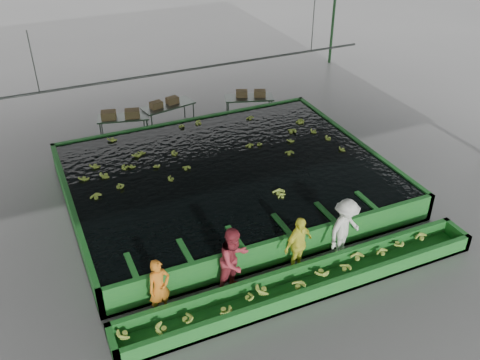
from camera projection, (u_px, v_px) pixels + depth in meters
name	position (u px, v px, depth m)	size (l,w,h in m)	color
ground	(247.00, 215.00, 16.49)	(80.00, 80.00, 0.00)	slate
shed_roof	(248.00, 59.00, 13.83)	(20.00, 22.00, 0.04)	gray
shed_posts	(247.00, 144.00, 15.16)	(20.00, 22.00, 5.00)	#214E25
flotation_tank	(228.00, 179.00, 17.41)	(10.00, 8.00, 0.90)	#227427
tank_water	(227.00, 169.00, 17.20)	(9.70, 7.70, 0.00)	black
sorting_trough	(306.00, 283.00, 13.57)	(10.00, 1.00, 0.50)	#227427
cableway_rail	(188.00, 70.00, 18.76)	(0.08, 0.08, 14.00)	#59605B
rail_hanger_left	(33.00, 62.00, 16.50)	(0.04, 0.04, 2.00)	#59605B
rail_hanger_right	(313.00, 25.00, 19.96)	(0.04, 0.04, 2.00)	#59605B
worker_a	(159.00, 288.00, 12.67)	(0.57, 0.38, 1.57)	orange
worker_b	(234.00, 260.00, 13.25)	(0.92, 0.72, 1.89)	#A92F3B
worker_c	(298.00, 245.00, 13.94)	(0.99, 0.41, 1.68)	#FFFE44
worker_d	(345.00, 229.00, 14.40)	(1.18, 0.68, 1.82)	white
packing_table_left	(124.00, 127.00, 20.66)	(1.94, 0.78, 0.88)	#59605B
packing_table_mid	(169.00, 116.00, 21.46)	(2.09, 0.84, 0.95)	#59605B
packing_table_right	(249.00, 107.00, 22.22)	(1.99, 0.79, 0.90)	#59605B
box_stack_left	(121.00, 118.00, 20.33)	(1.43, 0.40, 0.31)	brown
box_stack_mid	(165.00, 106.00, 21.14)	(1.19, 0.33, 0.26)	brown
box_stack_right	(251.00, 96.00, 22.04)	(1.21, 0.34, 0.26)	brown
floating_bananas	(218.00, 158.00, 17.81)	(9.28, 6.33, 0.13)	#A9CB43
trough_bananas	(306.00, 279.00, 13.49)	(8.76, 0.58, 0.12)	#A9CB43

